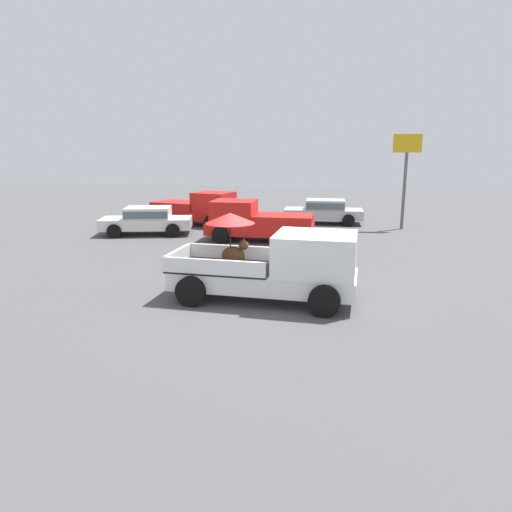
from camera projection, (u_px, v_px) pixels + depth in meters
ground_plane at (263, 299)px, 12.72m from camera, size 80.00×80.00×0.00m
pickup_truck_main at (279, 265)px, 12.41m from camera, size 5.24×2.73×2.35m
pickup_truck_red at (256, 221)px, 20.70m from camera, size 4.91×2.43×1.80m
pickup_truck_far at (198, 209)px, 25.16m from camera, size 5.12×3.24×1.80m
parked_sedan_near at (324, 210)px, 25.49m from camera, size 4.37×2.11×1.33m
parked_sedan_far at (147, 219)px, 22.20m from camera, size 4.55×2.55×1.33m
motel_sign at (406, 163)px, 23.10m from camera, size 1.40×0.16×4.79m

